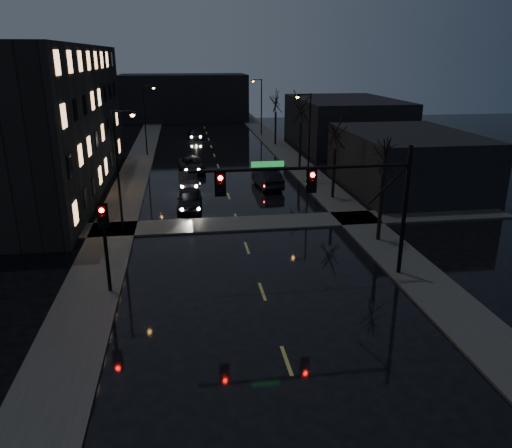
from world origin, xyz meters
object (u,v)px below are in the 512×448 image
object	(u,v)px
oncoming_car_a	(190,199)
lead_car	(267,178)
oncoming_car_c	(192,165)
oncoming_car_d	(195,134)
oncoming_car_b	(189,180)

from	to	relation	value
oncoming_car_a	lead_car	world-z (taller)	lead_car
oncoming_car_a	lead_car	xyz separation A→B (m)	(6.97, 5.65, 0.03)
oncoming_car_c	oncoming_car_d	distance (m)	20.73
oncoming_car_c	oncoming_car_d	bearing A→B (deg)	81.77
lead_car	oncoming_car_d	bearing A→B (deg)	-85.28
oncoming_car_c	lead_car	size ratio (longest dim) A/B	1.02
oncoming_car_d	lead_car	size ratio (longest dim) A/B	0.93
oncoming_car_a	oncoming_car_c	bearing A→B (deg)	90.67
oncoming_car_a	oncoming_car_d	size ratio (longest dim) A/B	1.00
lead_car	oncoming_car_a	bearing A→B (deg)	32.69
oncoming_car_a	oncoming_car_d	distance (m)	33.79
oncoming_car_a	oncoming_car_c	xyz separation A→B (m)	(0.48, 13.05, -0.08)
oncoming_car_d	lead_car	world-z (taller)	lead_car
oncoming_car_d	oncoming_car_b	bearing A→B (deg)	-100.24
oncoming_car_c	lead_car	bearing A→B (deg)	-54.18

